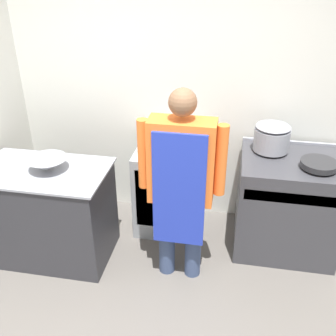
{
  "coord_description": "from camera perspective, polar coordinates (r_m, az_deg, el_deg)",
  "views": [
    {
      "loc": [
        0.57,
        -1.91,
        2.55
      ],
      "look_at": [
        0.05,
        0.95,
        0.94
      ],
      "focal_mm": 42.0,
      "sensor_mm": 36.0,
      "label": 1
    }
  ],
  "objects": [
    {
      "name": "wall_back",
      "position": [
        3.9,
        1.37,
        11.01
      ],
      "size": [
        8.0,
        0.05,
        2.7
      ],
      "color": "silver",
      "rests_on": "ground_plane"
    },
    {
      "name": "stock_pot",
      "position": [
        3.67,
        14.85,
        4.4
      ],
      "size": [
        0.32,
        0.32,
        0.25
      ],
      "color": "gray",
      "rests_on": "stove"
    },
    {
      "name": "prep_counter",
      "position": [
        3.77,
        -16.78,
        -6.29
      ],
      "size": [
        1.12,
        0.68,
        0.9
      ],
      "color": "#2D2D33",
      "rests_on": "ground_plane"
    },
    {
      "name": "ground_plane",
      "position": [
        3.24,
        -4.27,
        -23.1
      ],
      "size": [
        14.0,
        14.0,
        0.0
      ],
      "primitive_type": "plane",
      "color": "#5B5651"
    },
    {
      "name": "person_cook",
      "position": [
        3.09,
        1.91,
        -1.49
      ],
      "size": [
        0.69,
        0.24,
        1.71
      ],
      "color": "#38476B",
      "rests_on": "ground_plane"
    },
    {
      "name": "mixing_bowl",
      "position": [
        3.5,
        -17.08,
        0.54
      ],
      "size": [
        0.34,
        0.34,
        0.11
      ],
      "color": "gray",
      "rests_on": "prep_counter"
    },
    {
      "name": "saute_pan",
      "position": [
        3.53,
        21.07,
        0.53
      ],
      "size": [
        0.31,
        0.31,
        0.05
      ],
      "color": "#262628",
      "rests_on": "stove"
    },
    {
      "name": "stove",
      "position": [
        3.86,
        16.82,
        -5.01
      ],
      "size": [
        0.91,
        0.75,
        0.96
      ],
      "color": "#38383D",
      "rests_on": "ground_plane"
    },
    {
      "name": "fridge_unit",
      "position": [
        3.98,
        -0.02,
        -3.06
      ],
      "size": [
        0.61,
        0.59,
        0.88
      ],
      "color": "#93999E",
      "rests_on": "ground_plane"
    }
  ]
}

